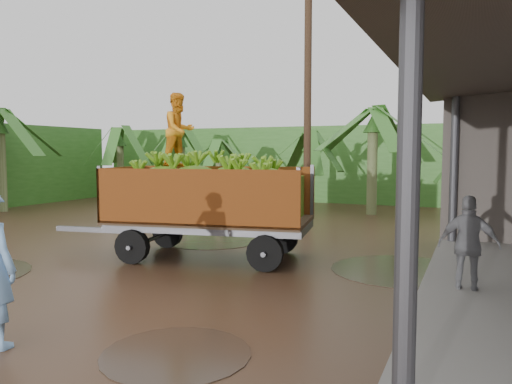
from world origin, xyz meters
TOP-DOWN VIEW (x-y plane):
  - ground at (0.00, 0.00)m, footprint 100.00×100.00m
  - hedge_north at (-2.00, 16.00)m, footprint 22.00×3.00m
  - banana_trailer at (0.38, 1.64)m, footprint 6.23×2.87m
  - man_grey at (5.76, 0.89)m, footprint 0.98×0.41m
  - utility_pole at (0.72, 7.62)m, footprint 1.20×0.24m
  - banana_plants at (-5.45, 6.42)m, footprint 24.37×21.02m

SIDE VIEW (x-z plane):
  - ground at x=0.00m, z-range 0.00..0.00m
  - man_grey at x=5.76m, z-range 0.00..1.67m
  - banana_trailer at x=0.38m, z-range -0.53..3.24m
  - hedge_north at x=-2.00m, z-range 0.00..3.60m
  - banana_plants at x=-5.45m, z-range -0.26..3.98m
  - utility_pole at x=0.72m, z-range 0.06..8.12m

